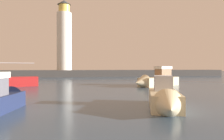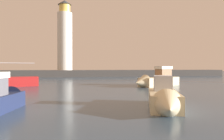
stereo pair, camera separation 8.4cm
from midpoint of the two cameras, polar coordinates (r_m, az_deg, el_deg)
ground_plane at (r=29.89m, az=-6.15°, el=-4.22°), size 220.00×220.00×0.00m
breakwater at (r=57.84m, az=-8.65°, el=-0.95°), size 85.87×5.89×1.85m
lighthouse at (r=58.39m, az=-13.00°, el=8.93°), size 4.00×4.00×19.23m
motorboat_0 at (r=12.79m, az=14.65°, el=-7.97°), size 3.72×6.23×2.30m
motorboat_2 at (r=28.60m, az=12.21°, el=-2.75°), size 8.09×5.65×3.05m
sailboat_moored at (r=30.71m, az=-27.64°, el=-2.87°), size 8.52×4.01×11.78m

